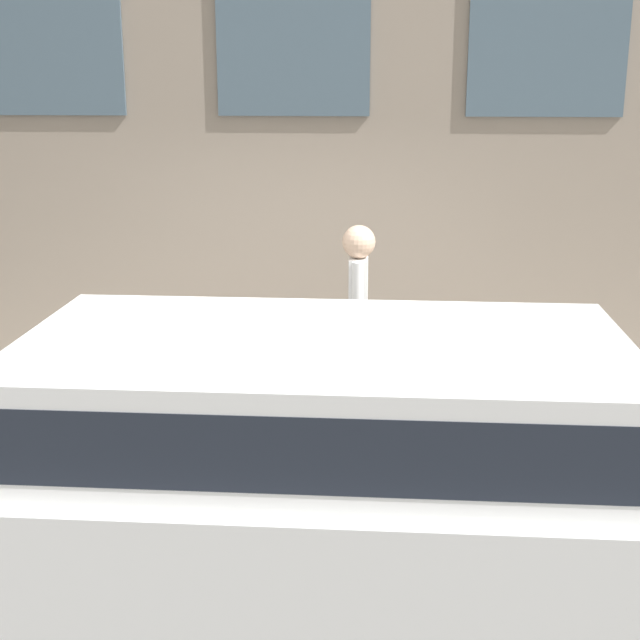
{
  "coord_description": "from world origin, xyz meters",
  "views": [
    {
      "loc": [
        -5.54,
        -0.81,
        2.86
      ],
      "look_at": [
        0.99,
        -0.32,
        1.06
      ],
      "focal_mm": 50.0,
      "sensor_mm": 36.0,
      "label": 1
    }
  ],
  "objects": [
    {
      "name": "person",
      "position": [
        1.29,
        -0.6,
        1.1
      ],
      "size": [
        0.39,
        0.26,
        1.62
      ],
      "rotation": [
        0.0,
        0.0,
        -2.73
      ],
      "color": "#232328",
      "rests_on": "sidewalk"
    },
    {
      "name": "fire_hydrant",
      "position": [
        0.69,
        -0.04,
        0.48
      ],
      "size": [
        0.37,
        0.48,
        0.7
      ],
      "color": "gray",
      "rests_on": "sidewalk"
    },
    {
      "name": "ground_plane",
      "position": [
        0.0,
        0.0,
        0.0
      ],
      "size": [
        80.0,
        80.0,
        0.0
      ],
      "primitive_type": "plane",
      "color": "#514F4C"
    },
    {
      "name": "parked_truck_white_near",
      "position": [
        -1.18,
        -0.43,
        0.92
      ],
      "size": [
        1.91,
        5.04,
        1.56
      ],
      "color": "black",
      "rests_on": "ground_plane"
    },
    {
      "name": "sidewalk",
      "position": [
        1.11,
        0.0,
        0.06
      ],
      "size": [
        2.22,
        60.0,
        0.13
      ],
      "color": "#B2ADA3",
      "rests_on": "ground_plane"
    }
  ]
}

